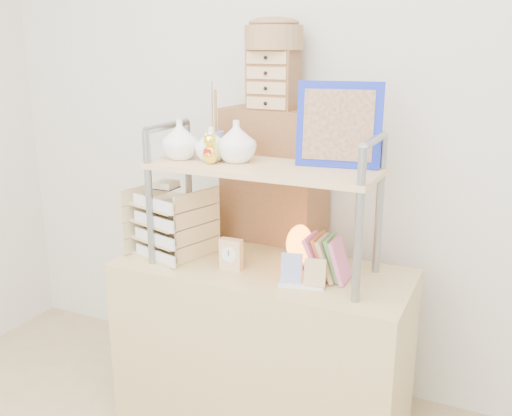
{
  "coord_description": "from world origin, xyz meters",
  "views": [
    {
      "loc": [
        0.89,
        -0.77,
        1.62
      ],
      "look_at": [
        -0.03,
        1.2,
        1.0
      ],
      "focal_mm": 40.0,
      "sensor_mm": 36.0,
      "label": 1
    }
  ],
  "objects": [
    {
      "name": "room_shell",
      "position": [
        0.0,
        0.39,
        1.69
      ],
      "size": [
        3.42,
        3.41,
        2.61
      ],
      "color": "silver",
      "rests_on": "ground"
    },
    {
      "name": "desk",
      "position": [
        0.0,
        1.2,
        0.38
      ],
      "size": [
        1.2,
        0.5,
        0.75
      ],
      "primitive_type": "cube",
      "color": "tan",
      "rests_on": "ground"
    },
    {
      "name": "cabinet",
      "position": [
        -0.11,
        1.57,
        0.68
      ],
      "size": [
        0.47,
        0.28,
        1.35
      ],
      "primitive_type": "cube",
      "rotation": [
        0.0,
        0.0,
        -0.09
      ],
      "color": "brown",
      "rests_on": "ground"
    },
    {
      "name": "hutch",
      "position": [
        -0.06,
        1.21,
        1.18
      ],
      "size": [
        0.9,
        0.34,
        0.74
      ],
      "color": "gray",
      "rests_on": "desk"
    },
    {
      "name": "letter_tray",
      "position": [
        -0.42,
        1.17,
        0.88
      ],
      "size": [
        0.33,
        0.32,
        0.33
      ],
      "color": "tan",
      "rests_on": "desk"
    },
    {
      "name": "salt_lamp",
      "position": [
        0.13,
        1.28,
        0.84
      ],
      "size": [
        0.12,
        0.11,
        0.18
      ],
      "color": "brown",
      "rests_on": "desk"
    },
    {
      "name": "desk_clock",
      "position": [
        -0.1,
        1.13,
        0.81
      ],
      "size": [
        0.09,
        0.05,
        0.13
      ],
      "color": "tan",
      "rests_on": "desk"
    },
    {
      "name": "postcard_stand",
      "position": [
        0.21,
        1.09,
        0.79
      ],
      "size": [
        0.18,
        0.08,
        0.12
      ],
      "color": "white",
      "rests_on": "desk"
    },
    {
      "name": "drawer_chest",
      "position": [
        -0.11,
        1.55,
        1.48
      ],
      "size": [
        0.2,
        0.16,
        0.25
      ],
      "color": "brown",
      "rests_on": "cabinet"
    },
    {
      "name": "woven_basket",
      "position": [
        -0.11,
        1.55,
        1.65
      ],
      "size": [
        0.25,
        0.25,
        0.1
      ],
      "primitive_type": "cylinder",
      "color": "#916541",
      "rests_on": "drawer_chest"
    }
  ]
}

